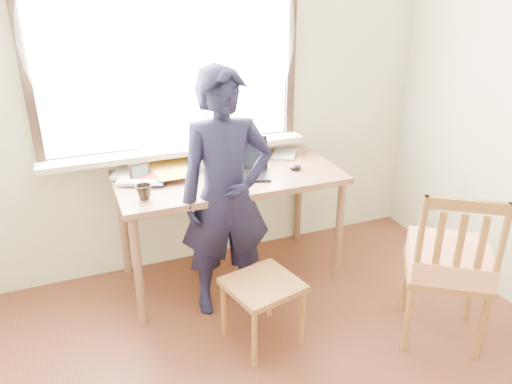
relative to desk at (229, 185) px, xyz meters
name	(u,v)px	position (x,y,z in m)	size (l,w,h in m)	color
room_shell	(323,104)	(-0.10, -1.43, 0.91)	(3.52, 4.02, 2.61)	beige
desk	(229,185)	(0.00, 0.00, 0.00)	(1.51, 0.76, 0.81)	brown
laptop	(243,166)	(0.10, -0.03, 0.14)	(0.41, 0.36, 0.23)	black
mug_white	(209,162)	(-0.10, 0.13, 0.14)	(0.13, 0.13, 0.10)	white
mug_dark	(144,192)	(-0.60, -0.20, 0.13)	(0.10, 0.10, 0.09)	black
mouse	(295,168)	(0.45, -0.10, 0.10)	(0.09, 0.06, 0.03)	black
desk_clutter	(159,168)	(-0.43, 0.21, 0.11)	(0.95, 0.48, 0.05)	white
book_a	(171,169)	(-0.35, 0.21, 0.10)	(0.18, 0.25, 0.02)	white
book_b	(273,153)	(0.44, 0.24, 0.09)	(0.16, 0.22, 0.02)	white
picture_frame	(140,173)	(-0.58, 0.10, 0.14)	(0.14, 0.05, 0.11)	black
work_chair	(263,291)	(-0.05, -0.73, -0.38)	(0.48, 0.46, 0.41)	#966331
side_chair	(449,262)	(0.97, -1.10, -0.20)	(0.64, 0.63, 1.01)	#966331
person	(226,196)	(-0.12, -0.32, 0.07)	(0.58, 0.38, 1.60)	black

